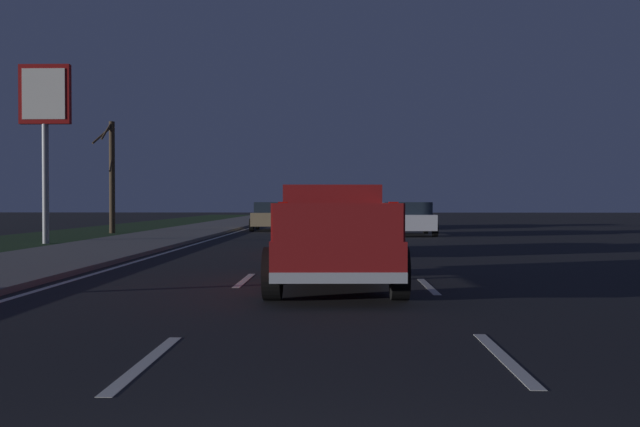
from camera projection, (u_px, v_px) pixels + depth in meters
name	position (u px, v px, depth m)	size (l,w,h in m)	color
ground	(336.00, 238.00, 29.24)	(144.00, 144.00, 0.00)	black
sidewalk_shoulder	(162.00, 237.00, 29.44)	(108.00, 4.00, 0.12)	slate
grass_verge	(47.00, 238.00, 29.58)	(108.00, 6.00, 0.01)	#1E3819
lane_markings	(271.00, 235.00, 32.26)	(108.00, 7.04, 0.01)	silver
pickup_truck	(332.00, 236.00, 12.94)	(5.49, 2.42, 1.87)	maroon
sedan_black	(395.00, 214.00, 42.25)	(4.44, 2.09, 1.54)	black
sedan_tan	(271.00, 216.00, 37.61)	(4.43, 2.08, 1.54)	#9E845B
sedan_red	(329.00, 228.00, 20.50)	(4.43, 2.07, 1.54)	maroon
sedan_white	(411.00, 218.00, 32.10)	(4.43, 2.07, 1.54)	silver
gas_price_sign	(45.00, 110.00, 25.46)	(0.27, 1.90, 6.64)	#99999E
bare_tree_far	(112.00, 175.00, 34.07)	(1.05, 0.96, 5.56)	#423323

